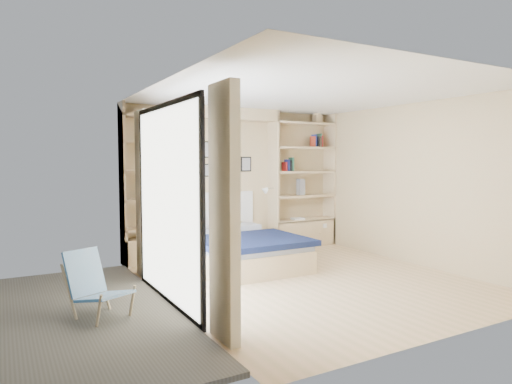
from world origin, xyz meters
TOP-DOWN VIEW (x-y plane):
  - ground at (0.00, 0.00)m, footprint 4.50×4.50m
  - room_shell at (-0.39, 1.52)m, footprint 4.50×4.50m
  - bed at (-0.45, 1.17)m, footprint 1.59×2.06m
  - photo_gallery at (-0.45, 2.22)m, footprint 1.48×0.02m
  - reading_lamps at (-0.30, 2.00)m, footprint 1.92×0.12m
  - shelf_decor at (1.06, 2.07)m, footprint 3.46×0.23m
  - deck at (-3.60, 0.00)m, footprint 3.20×4.00m
  - deck_chair at (-2.79, -0.10)m, footprint 0.67×0.81m

SIDE VIEW (x-z plane):
  - ground at x=0.00m, z-range 0.00..0.00m
  - deck at x=-3.60m, z-range -0.03..0.03m
  - bed at x=-0.45m, z-range -0.27..0.80m
  - deck_chair at x=-2.79m, z-range -0.02..0.69m
  - room_shell at x=-0.39m, z-range -1.17..3.33m
  - reading_lamps at x=-0.30m, z-range 1.03..1.17m
  - photo_gallery at x=-0.45m, z-range 1.19..2.01m
  - shelf_decor at x=1.06m, z-range 0.68..2.71m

